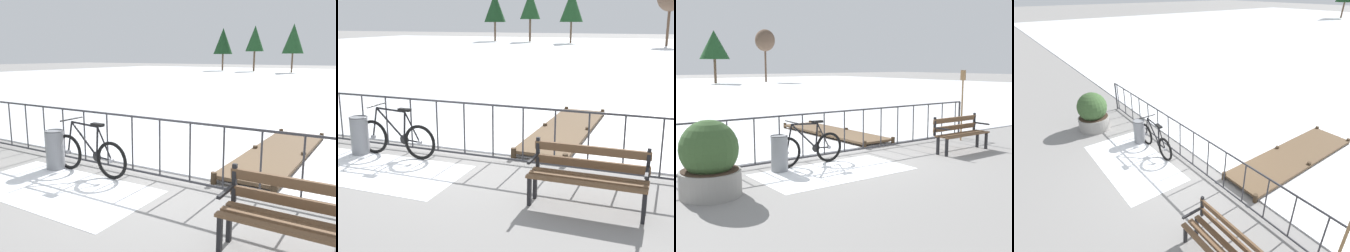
# 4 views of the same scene
# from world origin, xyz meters

# --- Properties ---
(ground_plane) EXTENTS (160.00, 160.00, 0.00)m
(ground_plane) POSITION_xyz_m (0.00, 0.00, 0.00)
(ground_plane) COLOR gray
(snow_patch) EXTENTS (3.10, 1.63, 0.01)m
(snow_patch) POSITION_xyz_m (-0.86, -1.20, 0.00)
(snow_patch) COLOR white
(snow_patch) RESTS_ON ground
(railing_fence) EXTENTS (9.06, 0.06, 1.07)m
(railing_fence) POSITION_xyz_m (0.00, 0.00, 0.56)
(railing_fence) COLOR #38383D
(railing_fence) RESTS_ON ground
(bicycle_near_railing) EXTENTS (1.71, 0.52, 0.97)m
(bicycle_near_railing) POSITION_xyz_m (-0.96, -0.39, 0.37)
(bicycle_near_railing) COLOR black
(bicycle_near_railing) RESTS_ON ground
(park_bench) EXTENTS (1.60, 0.49, 0.89)m
(park_bench) POSITION_xyz_m (2.85, -1.35, 0.51)
(park_bench) COLOR brown
(park_bench) RESTS_ON ground
(planter_with_shrub) EXTENTS (1.00, 1.00, 1.26)m
(planter_with_shrub) POSITION_xyz_m (-3.40, -1.30, 0.59)
(planter_with_shrub) COLOR gray
(planter_with_shrub) RESTS_ON ground
(trash_bin) EXTENTS (0.35, 0.35, 0.73)m
(trash_bin) POSITION_xyz_m (-1.71, -0.50, 0.37)
(trash_bin) COLOR gray
(trash_bin) RESTS_ON ground
(oar_upright) EXTENTS (0.04, 0.16, 1.98)m
(oar_upright) POSITION_xyz_m (4.12, -0.39, 1.14)
(oar_upright) COLOR #937047
(oar_upright) RESTS_ON ground
(wooden_dock) EXTENTS (1.10, 4.30, 0.20)m
(wooden_dock) POSITION_xyz_m (1.65, 2.40, 0.12)
(wooden_dock) COLOR brown
(wooden_dock) RESTS_ON ground
(tree_far_east) EXTENTS (2.35, 2.35, 6.26)m
(tree_far_east) POSITION_xyz_m (17.72, 39.45, 4.92)
(tree_far_east) COLOR brown
(tree_far_east) RESTS_ON ground
(tree_extra) EXTENTS (3.27, 3.27, 5.83)m
(tree_extra) POSITION_xyz_m (11.33, 38.97, 4.24)
(tree_extra) COLOR brown
(tree_extra) RESTS_ON ground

